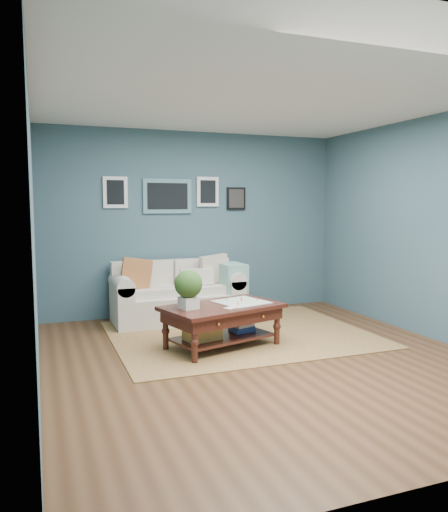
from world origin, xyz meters
name	(u,v)px	position (x,y,z in m)	size (l,w,h in m)	color
room_shell	(264,231)	(-0.01, 0.06, 1.36)	(5.00, 5.02, 2.70)	brown
area_rug	(240,334)	(0.12, 1.01, 0.01)	(3.14, 2.51, 0.01)	brown
loveseat	(182,294)	(-0.34, 2.02, 0.38)	(1.82, 0.83, 0.93)	beige
coffee_table	(217,313)	(-0.35, 0.55, 0.41)	(1.48, 1.10, 0.92)	black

